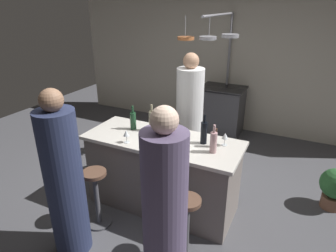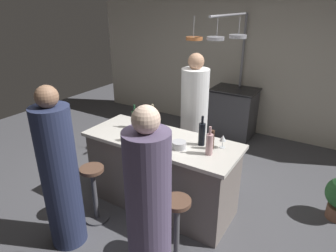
{
  "view_description": "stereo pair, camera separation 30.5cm",
  "coord_description": "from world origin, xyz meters",
  "views": [
    {
      "loc": [
        1.36,
        -2.64,
        2.32
      ],
      "look_at": [
        0.0,
        0.15,
        1.0
      ],
      "focal_mm": 31.19,
      "sensor_mm": 36.0,
      "label": 1
    },
    {
      "loc": [
        1.63,
        -2.5,
        2.32
      ],
      "look_at": [
        0.0,
        0.15,
        1.0
      ],
      "focal_mm": 31.19,
      "sensor_mm": 36.0,
      "label": 2
    }
  ],
  "objects": [
    {
      "name": "guest_right",
      "position": [
        0.54,
        -1.01,
        0.78
      ],
      "size": [
        0.36,
        0.36,
        1.69
      ],
      "color": "#594C6B",
      "rests_on": "ground_plane"
    },
    {
      "name": "stove_range",
      "position": [
        0.0,
        2.45,
        0.45
      ],
      "size": [
        0.8,
        0.64,
        0.89
      ],
      "color": "#47474C",
      "rests_on": "ground_plane"
    },
    {
      "name": "wine_bottle_green",
      "position": [
        -0.44,
        0.1,
        1.01
      ],
      "size": [
        0.07,
        0.07,
        0.3
      ],
      "color": "#193D23",
      "rests_on": "kitchen_island"
    },
    {
      "name": "kitchen_island",
      "position": [
        0.0,
        0.0,
        0.45
      ],
      "size": [
        1.8,
        0.72,
        0.9
      ],
      "color": "slate",
      "rests_on": "ground_plane"
    },
    {
      "name": "ground_plane",
      "position": [
        0.0,
        0.0,
        0.0
      ],
      "size": [
        9.0,
        9.0,
        0.0
      ],
      "primitive_type": "plane",
      "color": "#4C4C51"
    },
    {
      "name": "wine_bottle_dark",
      "position": [
        0.46,
        0.1,
        1.03
      ],
      "size": [
        0.07,
        0.07,
        0.33
      ],
      "color": "black",
      "rests_on": "kitchen_island"
    },
    {
      "name": "mixing_bowl_blue",
      "position": [
        -0.04,
        -0.15,
        0.94
      ],
      "size": [
        0.17,
        0.17,
        0.08
      ],
      "primitive_type": "cylinder",
      "color": "#334C6B",
      "rests_on": "kitchen_island"
    },
    {
      "name": "wine_bottle_white",
      "position": [
        -0.22,
        0.16,
        1.03
      ],
      "size": [
        0.07,
        0.07,
        0.33
      ],
      "color": "gray",
      "rests_on": "kitchen_island"
    },
    {
      "name": "wine_glass_by_chef",
      "position": [
        -0.31,
        -0.25,
        1.01
      ],
      "size": [
        0.07,
        0.07,
        0.15
      ],
      "color": "silver",
      "rests_on": "kitchen_island"
    },
    {
      "name": "guest_left",
      "position": [
        -0.51,
        -1.0,
        0.78
      ],
      "size": [
        0.35,
        0.35,
        1.68
      ],
      "color": "#262D4C",
      "rests_on": "ground_plane"
    },
    {
      "name": "wine_bottle_rose",
      "position": [
        0.61,
        -0.06,
        1.02
      ],
      "size": [
        0.07,
        0.07,
        0.3
      ],
      "color": "#B78C8E",
      "rests_on": "kitchen_island"
    },
    {
      "name": "wine_glass_near_right_guest",
      "position": [
        0.68,
        0.15,
        1.01
      ],
      "size": [
        0.07,
        0.07,
        0.15
      ],
      "color": "silver",
      "rests_on": "kitchen_island"
    },
    {
      "name": "back_wall",
      "position": [
        0.0,
        2.85,
        1.3
      ],
      "size": [
        6.4,
        0.16,
        2.6
      ],
      "primitive_type": "cube",
      "color": "beige",
      "rests_on": "ground_plane"
    },
    {
      "name": "chef",
      "position": [
        -0.01,
        0.85,
        0.81
      ],
      "size": [
        0.37,
        0.37,
        1.74
      ],
      "color": "white",
      "rests_on": "ground_plane"
    },
    {
      "name": "pepper_mill",
      "position": [
        0.59,
        0.07,
        1.01
      ],
      "size": [
        0.05,
        0.05,
        0.21
      ],
      "primitive_type": "cylinder",
      "color": "#382319",
      "rests_on": "kitchen_island"
    },
    {
      "name": "overhead_pot_rack",
      "position": [
        0.01,
        1.83,
        1.67
      ],
      "size": [
        0.88,
        1.56,
        2.17
      ],
      "color": "gray",
      "rests_on": "ground_plane"
    },
    {
      "name": "mixing_bowl_steel",
      "position": [
        0.29,
        -0.1,
        0.94
      ],
      "size": [
        0.15,
        0.15,
        0.08
      ],
      "primitive_type": "cylinder",
      "color": "#B7B7BC",
      "rests_on": "kitchen_island"
    },
    {
      "name": "bar_stool_left",
      "position": [
        -0.49,
        -0.62,
        0.38
      ],
      "size": [
        0.28,
        0.28,
        0.68
      ],
      "color": "#4C4C51",
      "rests_on": "ground_plane"
    },
    {
      "name": "bar_stool_right",
      "position": [
        0.57,
        -0.62,
        0.38
      ],
      "size": [
        0.28,
        0.28,
        0.68
      ],
      "color": "#4C4C51",
      "rests_on": "ground_plane"
    }
  ]
}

